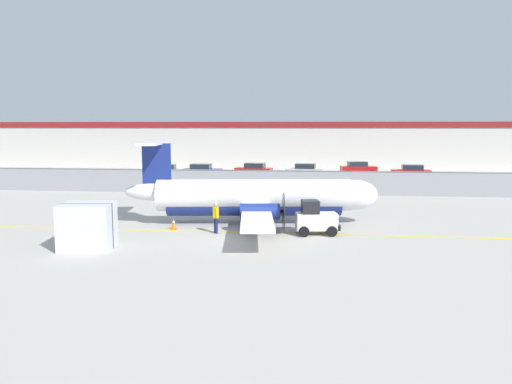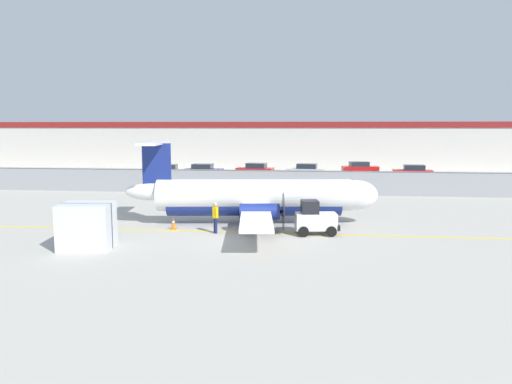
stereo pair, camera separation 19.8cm
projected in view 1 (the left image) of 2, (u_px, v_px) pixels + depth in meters
name	position (u px, v px, depth m)	size (l,w,h in m)	color
ground_plane	(257.00, 233.00, 27.59)	(140.00, 140.00, 0.01)	#ADA89E
perimeter_fence	(277.00, 181.00, 43.21)	(98.00, 0.10, 2.10)	gray
parking_lot_strip	(284.00, 180.00, 54.68)	(98.00, 17.00, 0.12)	#38383A
background_building	(291.00, 144.00, 72.48)	(91.00, 8.10, 6.50)	beige
commuter_airplane	(259.00, 197.00, 30.02)	(15.27, 16.08, 4.92)	white
baggage_tug	(315.00, 219.00, 27.08)	(2.47, 1.68, 1.88)	silver
ground_crew_worker	(216.00, 216.00, 27.38)	(0.45, 0.53, 1.70)	#191E4C
cargo_container	(87.00, 226.00, 23.88)	(2.64, 2.30, 2.20)	silver
traffic_cone_near_left	(272.00, 211.00, 33.01)	(0.36, 0.36, 0.64)	orange
traffic_cone_near_right	(174.00, 224.00, 28.50)	(0.36, 0.36, 0.64)	orange
traffic_cone_far_left	(331.00, 213.00, 31.99)	(0.36, 0.36, 0.64)	orange
parked_car_0	(164.00, 172.00, 55.11)	(4.35, 2.33, 1.58)	silver
parked_car_1	(202.00, 171.00, 55.90)	(4.25, 2.11, 1.58)	navy
parked_car_2	(254.00, 170.00, 57.24)	(4.38, 2.40, 1.58)	red
parked_car_3	(304.00, 171.00, 56.36)	(4.37, 2.39, 1.58)	silver
parked_car_4	(358.00, 168.00, 59.65)	(4.38, 2.42, 1.58)	red
parked_car_5	(411.00, 172.00, 54.74)	(4.32, 2.26, 1.58)	red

